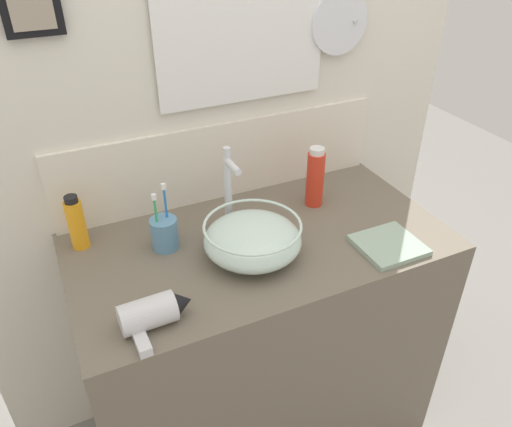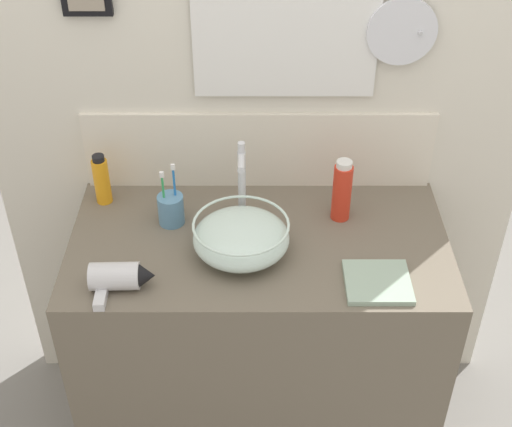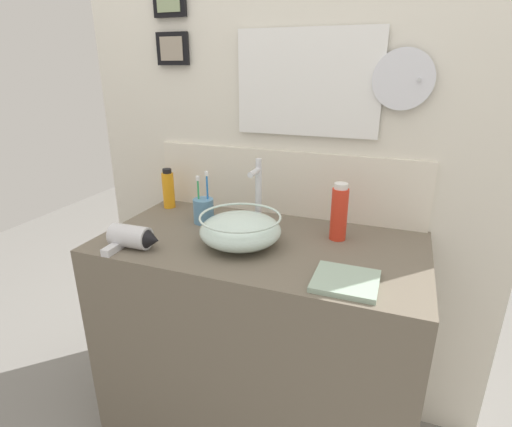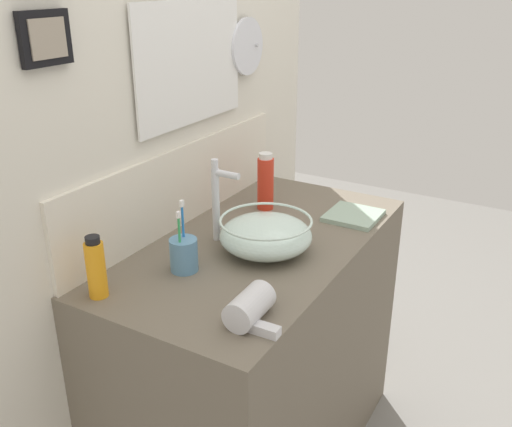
% 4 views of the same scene
% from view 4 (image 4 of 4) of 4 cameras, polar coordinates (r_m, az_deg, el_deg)
% --- Properties ---
extents(vanity_counter, '(1.12, 0.59, 0.89)m').
position_cam_4_polar(vanity_counter, '(2.01, 0.23, -14.24)').
color(vanity_counter, '#6B6051').
rests_on(vanity_counter, ground).
extents(back_panel, '(1.71, 0.10, 2.39)m').
position_cam_4_polar(back_panel, '(1.84, -8.59, 8.15)').
color(back_panel, silver).
rests_on(back_panel, ground).
extents(glass_bowl_sink, '(0.28, 0.28, 0.11)m').
position_cam_4_polar(glass_bowl_sink, '(1.69, 0.98, -2.13)').
color(glass_bowl_sink, silver).
rests_on(glass_bowl_sink, vanity_counter).
extents(faucet, '(0.02, 0.10, 0.26)m').
position_cam_4_polar(faucet, '(1.73, -3.84, 1.74)').
color(faucet, silver).
rests_on(faucet, vanity_counter).
extents(hair_drier, '(0.18, 0.14, 0.08)m').
position_cam_4_polar(hair_drier, '(1.39, -0.26, -9.09)').
color(hair_drier, silver).
rests_on(hair_drier, vanity_counter).
extents(toothbrush_cup, '(0.08, 0.08, 0.20)m').
position_cam_4_polar(toothbrush_cup, '(1.60, -7.24, -4.06)').
color(toothbrush_cup, '#598CB2').
rests_on(toothbrush_cup, vanity_counter).
extents(lotion_bottle, '(0.06, 0.06, 0.20)m').
position_cam_4_polar(lotion_bottle, '(1.99, 0.96, 3.17)').
color(lotion_bottle, red).
rests_on(lotion_bottle, vanity_counter).
extents(spray_bottle, '(0.05, 0.05, 0.17)m').
position_cam_4_polar(spray_bottle, '(1.51, -15.71, -5.28)').
color(spray_bottle, orange).
rests_on(spray_bottle, vanity_counter).
extents(hand_towel, '(0.18, 0.17, 0.02)m').
position_cam_4_polar(hand_towel, '(1.97, 9.71, -0.20)').
color(hand_towel, '#99B29E').
rests_on(hand_towel, vanity_counter).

